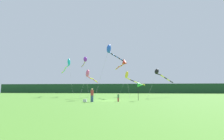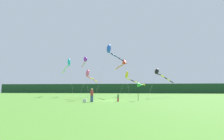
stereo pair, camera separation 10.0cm
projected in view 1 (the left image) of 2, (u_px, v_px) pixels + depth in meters
The scene contains 13 objects.
ground_plane at pixel (108, 100), 25.85m from camera, with size 120.00×120.00×0.00m, color #4C842D.
distant_treeline at pixel (122, 88), 70.50m from camera, with size 108.00×3.26×3.84m, color #1E4228.
person_adult at pixel (92, 94), 22.39m from camera, with size 0.40×0.40×1.80m.
person_child at pixel (118, 97), 23.04m from camera, with size 0.24×0.24×1.10m.
cooler_box at pixel (85, 101), 22.44m from camera, with size 0.46×0.31×0.36m, color silver.
banner_flag_pole at pixel (140, 85), 24.90m from camera, with size 0.90×0.70×2.85m.
kite_purple at pixel (85, 60), 40.91m from camera, with size 3.86×6.88×9.58m.
kite_cyan at pixel (68, 64), 40.21m from camera, with size 6.27×8.17×8.99m.
kite_yellow at pixel (129, 77), 39.42m from camera, with size 6.27×6.97×5.90m.
kite_black at pixel (159, 74), 34.11m from camera, with size 6.47×7.55×5.81m.
kite_red at pixel (123, 62), 33.62m from camera, with size 3.16×5.61×7.79m.
kite_rainbow at pixel (89, 75), 32.87m from camera, with size 1.79×7.94×5.58m.
kite_blue at pixel (110, 50), 32.79m from camera, with size 4.71×6.67×10.41m.
Camera 1 is at (3.63, -25.97, 1.71)m, focal length 27.06 mm.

